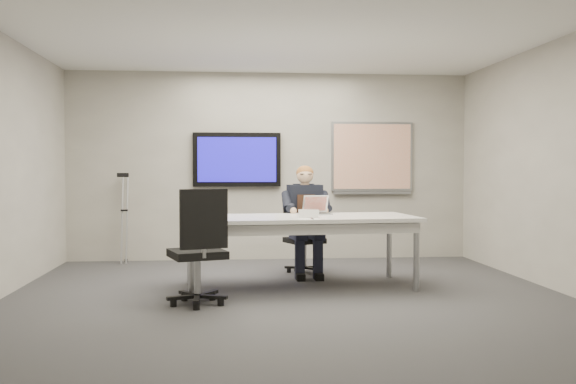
{
  "coord_description": "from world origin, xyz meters",
  "views": [
    {
      "loc": [
        -0.63,
        -6.62,
        1.35
      ],
      "look_at": [
        0.06,
        0.82,
        1.09
      ],
      "focal_mm": 40.0,
      "sensor_mm": 36.0,
      "label": 1
    }
  ],
  "objects": [
    {
      "name": "wall_right",
      "position": [
        3.0,
        0.0,
        1.4
      ],
      "size": [
        0.02,
        6.0,
        2.8
      ],
      "primitive_type": "cube",
      "color": "#9A958B",
      "rests_on": "ground"
    },
    {
      "name": "name_tent",
      "position": [
        0.27,
        0.48,
        0.86
      ],
      "size": [
        0.23,
        0.13,
        0.09
      ],
      "primitive_type": null,
      "rotation": [
        0.0,
        0.0,
        -0.31
      ],
      "color": "silver",
      "rests_on": "conference_table"
    },
    {
      "name": "crutch",
      "position": [
        -2.13,
        2.81,
        0.67
      ],
      "size": [
        0.24,
        0.56,
        1.37
      ],
      "primitive_type": null,
      "rotation": [
        -0.18,
        0.0,
        0.11
      ],
      "color": "#ABADB2",
      "rests_on": "ground"
    },
    {
      "name": "tv_display",
      "position": [
        -0.5,
        2.95,
        1.5
      ],
      "size": [
        1.3,
        0.09,
        0.8
      ],
      "color": "black",
      "rests_on": "wall_back"
    },
    {
      "name": "office_chair_near",
      "position": [
        -0.93,
        -0.24,
        0.36
      ],
      "size": [
        0.7,
        0.7,
        1.16
      ],
      "rotation": [
        0.0,
        0.0,
        3.46
      ],
      "color": "black",
      "rests_on": "ground"
    },
    {
      "name": "wall_front",
      "position": [
        0.0,
        -3.0,
        1.4
      ],
      "size": [
        6.0,
        0.02,
        2.8
      ],
      "primitive_type": "cube",
      "color": "#9A958B",
      "rests_on": "ground"
    },
    {
      "name": "laptop",
      "position": [
        0.42,
        0.96,
        0.87
      ],
      "size": [
        0.36,
        0.36,
        0.22
      ],
      "rotation": [
        0.0,
        0.0,
        0.22
      ],
      "color": "silver",
      "rests_on": "conference_table"
    },
    {
      "name": "wall_back",
      "position": [
        0.0,
        3.0,
        1.4
      ],
      "size": [
        6.0,
        0.02,
        2.8
      ],
      "primitive_type": "cube",
      "color": "#9A958B",
      "rests_on": "ground"
    },
    {
      "name": "seated_person",
      "position": [
        0.36,
        1.45,
        0.57
      ],
      "size": [
        0.46,
        0.79,
        1.4
      ],
      "rotation": [
        0.0,
        0.0,
        0.12
      ],
      "color": "#1C1E2E",
      "rests_on": "office_chair_far"
    },
    {
      "name": "floor",
      "position": [
        0.0,
        0.0,
        0.0
      ],
      "size": [
        6.0,
        6.0,
        0.02
      ],
      "primitive_type": "cube",
      "color": "#353437",
      "rests_on": "ground"
    },
    {
      "name": "pen",
      "position": [
        0.28,
        0.25,
        0.82
      ],
      "size": [
        0.02,
        0.13,
        0.01
      ],
      "primitive_type": "cylinder",
      "rotation": [
        0.0,
        1.57,
        1.65
      ],
      "color": "black",
      "rests_on": "conference_table"
    },
    {
      "name": "conference_table",
      "position": [
        0.18,
        0.66,
        0.72
      ],
      "size": [
        2.73,
        1.31,
        0.82
      ],
      "rotation": [
        0.0,
        0.0,
        0.08
      ],
      "color": "white",
      "rests_on": "ground"
    },
    {
      "name": "ceiling",
      "position": [
        0.0,
        0.0,
        2.8
      ],
      "size": [
        6.0,
        6.0,
        0.02
      ],
      "primitive_type": "cube",
      "color": "white",
      "rests_on": "wall_back"
    },
    {
      "name": "office_chair_far",
      "position": [
        0.34,
        1.7,
        0.3
      ],
      "size": [
        0.61,
        0.61,
        0.98
      ],
      "rotation": [
        0.0,
        0.0,
        0.39
      ],
      "color": "black",
      "rests_on": "ground"
    },
    {
      "name": "whiteboard",
      "position": [
        1.55,
        2.97,
        1.53
      ],
      "size": [
        1.25,
        0.08,
        1.1
      ],
      "color": "gray",
      "rests_on": "wall_back"
    }
  ]
}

